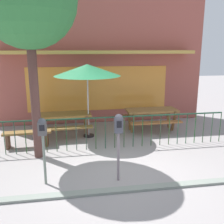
# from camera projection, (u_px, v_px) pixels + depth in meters

# --- Properties ---
(ground) EXTENTS (40.00, 40.00, 0.00)m
(ground) POSITION_uv_depth(u_px,v_px,m) (121.00, 174.00, 6.20)
(ground) COLOR gray
(pub_storefront) EXTENTS (8.36, 1.24, 5.10)m
(pub_storefront) POSITION_uv_depth(u_px,v_px,m) (97.00, 57.00, 10.12)
(pub_storefront) COLOR #54311F
(pub_storefront) RESTS_ON ground
(patio_fence_front) EXTENTS (7.04, 0.04, 0.97)m
(patio_fence_front) POSITION_uv_depth(u_px,v_px,m) (110.00, 127.00, 7.62)
(patio_fence_front) COLOR #193F2B
(patio_fence_front) RESTS_ON ground
(picnic_table_left) EXTENTS (1.85, 1.43, 0.79)m
(picnic_table_left) POSITION_uv_depth(u_px,v_px,m) (64.00, 118.00, 8.70)
(picnic_table_left) COLOR olive
(picnic_table_left) RESTS_ON ground
(picnic_table_right) EXTENTS (1.81, 1.37, 0.79)m
(picnic_table_right) POSITION_uv_depth(u_px,v_px,m) (151.00, 114.00, 9.32)
(picnic_table_right) COLOR olive
(picnic_table_right) RESTS_ON ground
(patio_umbrella) EXTENTS (2.12, 2.12, 2.40)m
(patio_umbrella) POSITION_uv_depth(u_px,v_px,m) (87.00, 70.00, 8.27)
(patio_umbrella) COLOR black
(patio_umbrella) RESTS_ON ground
(patio_bench) EXTENTS (1.42, 0.39, 0.48)m
(patio_bench) POSITION_uv_depth(u_px,v_px,m) (27.00, 136.00, 7.81)
(patio_bench) COLOR brown
(patio_bench) RESTS_ON ground
(parking_meter_near) EXTENTS (0.18, 0.17, 1.50)m
(parking_meter_near) POSITION_uv_depth(u_px,v_px,m) (43.00, 134.00, 5.47)
(parking_meter_near) COLOR slate
(parking_meter_near) RESTS_ON ground
(parking_meter_far) EXTENTS (0.18, 0.17, 1.54)m
(parking_meter_far) POSITION_uv_depth(u_px,v_px,m) (118.00, 130.00, 5.62)
(parking_meter_far) COLOR slate
(parking_meter_far) RESTS_ON ground
(street_tree) EXTENTS (2.37, 2.37, 5.22)m
(street_tree) POSITION_uv_depth(u_px,v_px,m) (28.00, 0.00, 6.21)
(street_tree) COLOR #50322D
(street_tree) RESTS_ON ground
(curb_edge) EXTENTS (11.70, 0.20, 0.11)m
(curb_edge) POSITION_uv_depth(u_px,v_px,m) (128.00, 191.00, 5.47)
(curb_edge) COLOR gray
(curb_edge) RESTS_ON ground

